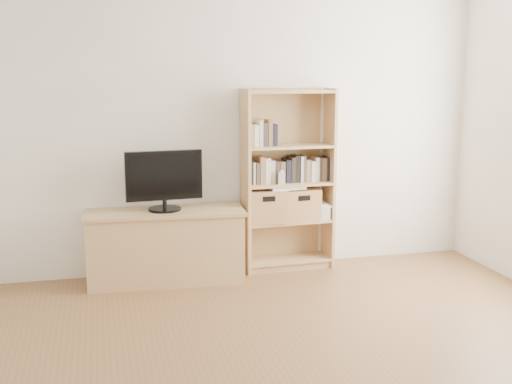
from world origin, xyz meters
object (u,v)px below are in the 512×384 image
object	(u,v)px
bookshelf	(288,180)
baby_monitor	(282,178)
tv_stand	(166,247)
basket_left	(265,205)
television	(164,181)
laptop	(285,187)
basket_right	(298,204)

from	to	relation	value
bookshelf	baby_monitor	world-z (taller)	bookshelf
tv_stand	baby_monitor	distance (m)	1.16
basket_left	tv_stand	bearing A→B (deg)	-174.02
tv_stand	television	size ratio (longest dim) A/B	2.01
laptop	basket_left	bearing A→B (deg)	170.04
bookshelf	baby_monitor	distance (m)	0.13
bookshelf	baby_monitor	bearing A→B (deg)	-135.00
baby_monitor	laptop	world-z (taller)	baby_monitor
tv_stand	television	bearing A→B (deg)	0.00
laptop	tv_stand	bearing A→B (deg)	177.73
basket_left	basket_right	xyz separation A→B (m)	(0.31, 0.01, -0.01)
laptop	baby_monitor	bearing A→B (deg)	-133.78
tv_stand	laptop	size ratio (longest dim) A/B	4.05
bookshelf	laptop	xyz separation A→B (m)	(-0.03, -0.02, -0.06)
bookshelf	basket_right	distance (m)	0.24
tv_stand	basket_left	size ratio (longest dim) A/B	3.65
basket_left	baby_monitor	bearing A→B (deg)	-31.71
basket_left	laptop	size ratio (longest dim) A/B	1.11
basket_left	basket_right	distance (m)	0.31
television	baby_monitor	size ratio (longest dim) A/B	6.09
television	basket_left	bearing A→B (deg)	1.66
television	basket_right	xyz separation A→B (m)	(1.20, 0.10, -0.28)
tv_stand	basket_left	xyz separation A→B (m)	(0.89, 0.09, 0.30)
laptop	television	bearing A→B (deg)	177.73
baby_monitor	basket_right	xyz separation A→B (m)	(0.19, 0.09, -0.25)
television	laptop	xyz separation A→B (m)	(1.07, 0.07, -0.12)
baby_monitor	basket_right	distance (m)	0.33
television	basket_left	size ratio (longest dim) A/B	1.81
television	baby_monitor	bearing A→B (deg)	-3.56
tv_stand	television	distance (m)	0.57
bookshelf	laptop	bearing A→B (deg)	-146.62
basket_left	laptop	bearing A→B (deg)	-3.27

